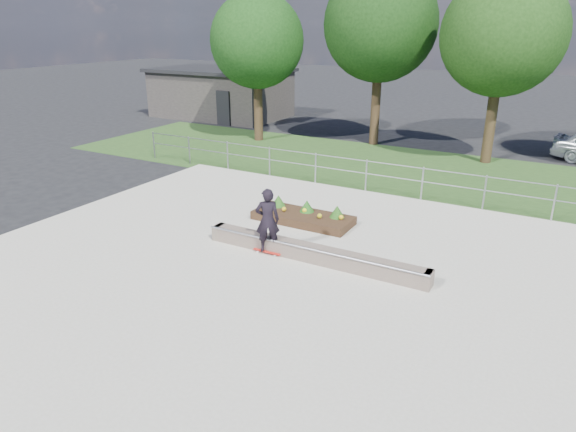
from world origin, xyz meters
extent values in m
plane|color=black|center=(0.00, 0.00, 0.00)|extent=(120.00, 120.00, 0.00)
cube|color=#25431B|center=(0.00, 11.00, 0.01)|extent=(30.00, 8.00, 0.02)
cube|color=#B0AB9C|center=(0.00, 0.00, 0.03)|extent=(15.00, 15.00, 0.06)
cylinder|color=gray|center=(-10.00, 7.50, 0.60)|extent=(0.06, 0.06, 1.20)
cylinder|color=gray|center=(-8.00, 7.50, 0.60)|extent=(0.06, 0.06, 1.20)
cylinder|color=gray|center=(-6.00, 7.50, 0.60)|extent=(0.06, 0.06, 1.20)
cylinder|color=gray|center=(-4.00, 7.50, 0.60)|extent=(0.06, 0.06, 1.20)
cylinder|color=#9DA0A5|center=(-2.00, 7.50, 0.60)|extent=(0.06, 0.06, 1.20)
cylinder|color=#999CA2|center=(0.00, 7.50, 0.60)|extent=(0.06, 0.06, 1.20)
cylinder|color=#989BA0|center=(2.00, 7.50, 0.60)|extent=(0.06, 0.06, 1.20)
cylinder|color=gray|center=(4.00, 7.50, 0.60)|extent=(0.06, 0.06, 1.20)
cylinder|color=#9B9DA3|center=(6.00, 7.50, 0.60)|extent=(0.06, 0.06, 1.20)
cylinder|color=gray|center=(0.00, 7.50, 1.15)|extent=(20.00, 0.04, 0.04)
cylinder|color=gray|center=(0.00, 7.50, 0.70)|extent=(20.00, 0.04, 0.04)
cube|color=#2E2B29|center=(-14.00, 18.00, 1.40)|extent=(8.00, 5.00, 2.80)
cube|color=black|center=(-14.00, 18.00, 2.90)|extent=(8.40, 5.40, 0.20)
cube|color=black|center=(-12.00, 15.45, 1.00)|extent=(0.90, 0.10, 2.00)
cylinder|color=#2F1F13|center=(-8.00, 13.00, 1.46)|extent=(0.44, 0.44, 2.93)
sphere|color=black|center=(-8.00, 13.00, 4.88)|extent=(4.55, 4.55, 4.55)
cylinder|color=black|center=(-2.50, 15.00, 1.69)|extent=(0.44, 0.44, 3.38)
sphere|color=black|center=(-2.50, 15.00, 5.62)|extent=(5.25, 5.25, 5.25)
cylinder|color=#2F2112|center=(3.00, 14.00, 1.57)|extent=(0.44, 0.44, 3.15)
sphere|color=black|center=(3.00, 14.00, 5.25)|extent=(4.90, 4.90, 4.90)
cube|color=brown|center=(0.95, 1.42, 0.26)|extent=(6.00, 0.40, 0.40)
cylinder|color=#96989E|center=(0.95, 1.22, 0.46)|extent=(6.00, 0.06, 0.06)
cube|color=brown|center=(-1.95, 1.42, 0.26)|extent=(0.15, 0.42, 0.40)
cube|color=brown|center=(3.85, 1.42, 0.26)|extent=(0.15, 0.42, 0.40)
cube|color=black|center=(-0.52, 3.70, 0.18)|extent=(3.00, 1.20, 0.25)
sphere|color=yellow|center=(-1.72, 3.80, 0.39)|extent=(0.14, 0.14, 0.14)
sphere|color=yellow|center=(-1.12, 3.60, 0.39)|extent=(0.14, 0.14, 0.14)
sphere|color=yellow|center=(-0.52, 3.80, 0.39)|extent=(0.14, 0.14, 0.14)
sphere|color=yellow|center=(0.08, 3.60, 0.39)|extent=(0.14, 0.14, 0.14)
sphere|color=yellow|center=(0.68, 3.80, 0.39)|extent=(0.14, 0.14, 0.14)
cone|color=#204F16|center=(-1.52, 3.95, 0.49)|extent=(0.44, 0.44, 0.36)
cone|color=#1A4E16|center=(-0.52, 3.95, 0.49)|extent=(0.44, 0.44, 0.36)
cone|color=#1D4A15|center=(0.48, 3.95, 0.49)|extent=(0.44, 0.44, 0.36)
cylinder|color=white|center=(-0.51, 1.15, 0.09)|extent=(0.05, 0.03, 0.05)
cylinder|color=white|center=(-0.51, 1.33, 0.09)|extent=(0.05, 0.03, 0.05)
cylinder|color=silver|center=(0.01, 1.15, 0.09)|extent=(0.05, 0.03, 0.05)
cylinder|color=silver|center=(0.01, 1.33, 0.09)|extent=(0.05, 0.03, 0.05)
cylinder|color=#929397|center=(-0.51, 1.24, 0.11)|extent=(0.02, 0.18, 0.02)
cylinder|color=#9D9DA2|center=(0.01, 1.24, 0.11)|extent=(0.02, 0.18, 0.02)
cube|color=red|center=(-0.25, 1.24, 0.13)|extent=(0.80, 0.21, 0.02)
imported|color=black|center=(-0.25, 1.24, 0.99)|extent=(0.74, 0.68, 1.69)
camera|label=1|loc=(6.15, -9.08, 5.68)|focal=32.00mm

